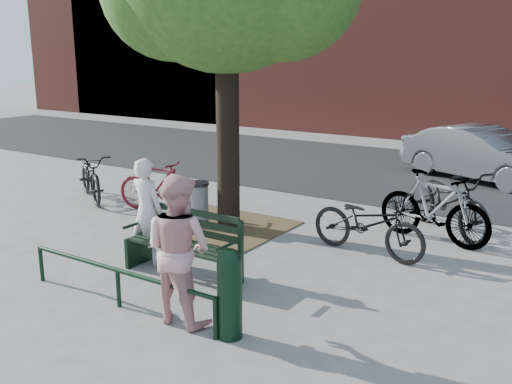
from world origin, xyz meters
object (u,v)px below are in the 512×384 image
Objects in this scene: person_left at (147,211)px; bollard at (230,290)px; bicycle_c at (368,223)px; park_bench at (186,242)px; person_right at (178,249)px; parked_car at (482,154)px; litter_bin at (198,204)px.

bollard is (2.39, -1.22, -0.24)m from person_left.
bicycle_c is at bearing -142.35° from person_left.
park_bench is 0.99× the size of person_right.
bollard is at bearing -160.43° from parked_car.
bicycle_c reaches higher than park_bench.
person_left is 0.90× the size of person_right.
person_left reaches higher than parked_car.
person_right reaches higher than bicycle_c.
bollard is 0.26× the size of parked_car.
bollard is 4.21m from litter_bin.
litter_bin is (-0.51, 1.82, -0.38)m from person_left.
parked_car is at bearing 87.25° from bollard.
bollard reaches higher than bicycle_c.
park_bench is 1.48m from person_right.
person_left reaches higher than bollard.
person_left is at bearing 136.42° from bicycle_c.
person_right is at bearing -52.46° from park_bench.
bollard is 9.79m from parked_car.
parked_car is at bearing -97.19° from person_right.
parked_car is at bearing -109.64° from person_left.
litter_bin is 0.42× the size of bicycle_c.
person_right reaches higher than parked_car.
litter_bin is at bearing -75.44° from person_left.
bicycle_c is at bearing 86.23° from bollard.
person_left is 1.93m from litter_bin.
litter_bin is at bearing 124.60° from park_bench.
person_left is 0.82× the size of bicycle_c.
park_bench is 0.86m from person_left.
person_left reaches higher than litter_bin.
person_left reaches higher than park_bench.
parked_car is (2.86, 8.56, -0.13)m from person_left.
bollard reaches higher than litter_bin.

